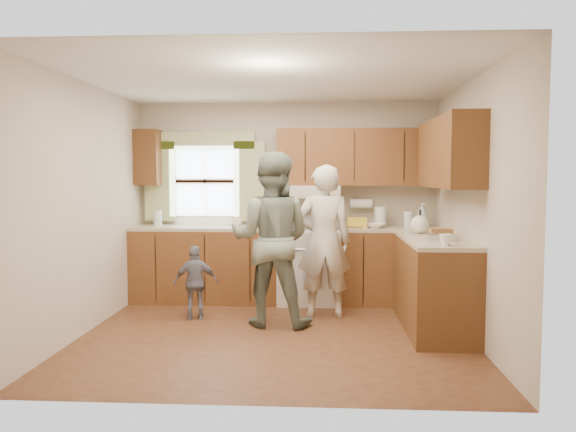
# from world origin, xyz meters

# --- Properties ---
(room) EXTENTS (3.80, 3.80, 3.80)m
(room) POSITION_xyz_m (0.00, 0.00, 1.25)
(room) COLOR #4A2517
(room) RESTS_ON ground
(kitchen_fixtures) EXTENTS (3.80, 2.25, 2.15)m
(kitchen_fixtures) POSITION_xyz_m (0.62, 1.08, 0.84)
(kitchen_fixtures) COLOR #4B2510
(kitchen_fixtures) RESTS_ON ground
(stove) EXTENTS (0.76, 0.67, 1.07)m
(stove) POSITION_xyz_m (0.30, 1.44, 0.47)
(stove) COLOR silver
(stove) RESTS_ON ground
(woman_left) EXTENTS (0.64, 0.44, 1.69)m
(woman_left) POSITION_xyz_m (0.48, 0.74, 0.85)
(woman_left) COLOR beige
(woman_left) RESTS_ON ground
(woman_right) EXTENTS (0.96, 0.79, 1.82)m
(woman_right) POSITION_xyz_m (-0.07, 0.37, 0.91)
(woman_right) COLOR #25422E
(woman_right) RESTS_ON ground
(child) EXTENTS (0.51, 0.30, 0.81)m
(child) POSITION_xyz_m (-0.92, 0.54, 0.41)
(child) COLOR slate
(child) RESTS_ON ground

